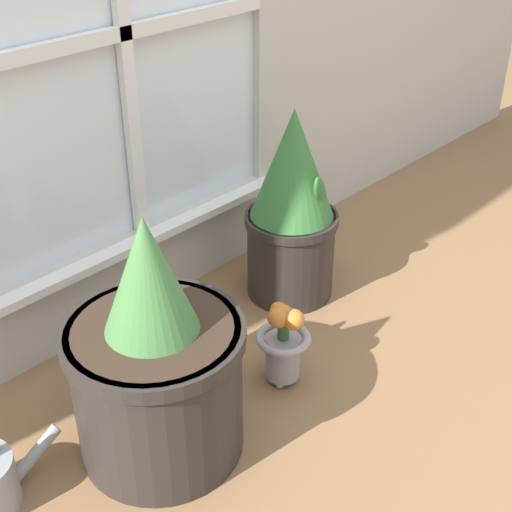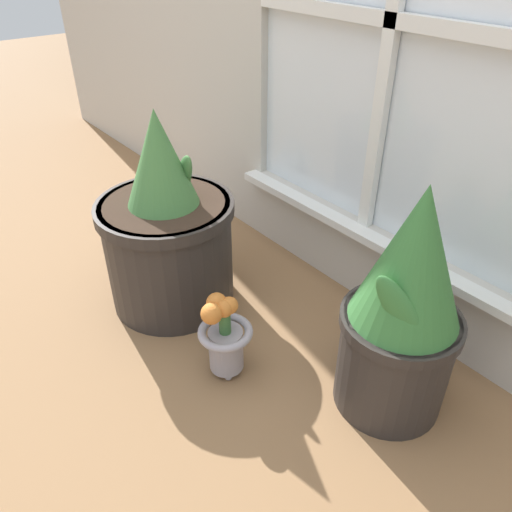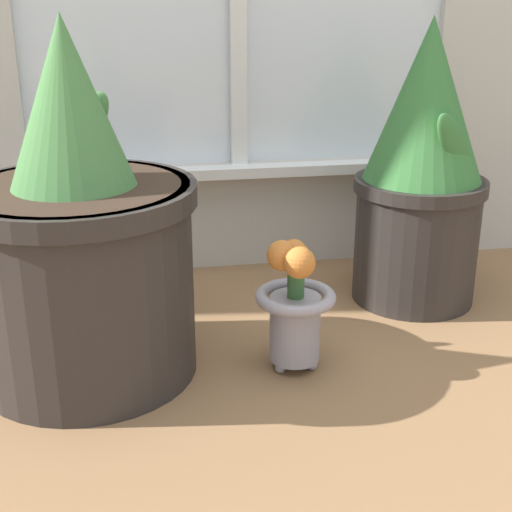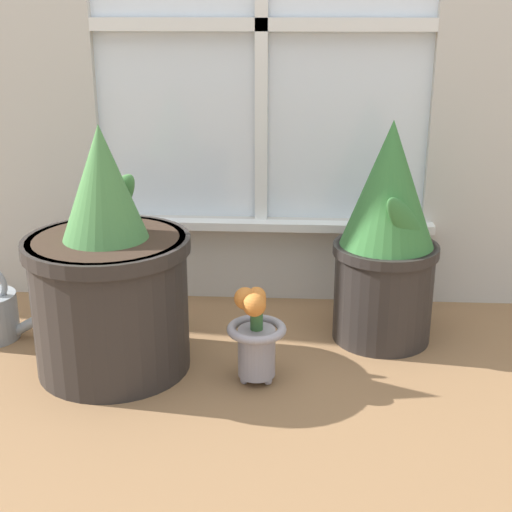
# 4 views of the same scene
# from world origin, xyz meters

# --- Properties ---
(ground_plane) EXTENTS (10.00, 10.00, 0.00)m
(ground_plane) POSITION_xyz_m (0.00, 0.00, 0.00)
(ground_plane) COLOR olive
(potted_plant_left) EXTENTS (0.40, 0.40, 0.61)m
(potted_plant_left) POSITION_xyz_m (-0.34, 0.21, 0.24)
(potted_plant_left) COLOR #2D2826
(potted_plant_left) RESTS_ON ground_plane
(potted_plant_right) EXTENTS (0.28, 0.28, 0.59)m
(potted_plant_right) POSITION_xyz_m (0.34, 0.41, 0.28)
(potted_plant_right) COLOR #2D2826
(potted_plant_right) RESTS_ON ground_plane
(flower_vase) EXTENTS (0.14, 0.14, 0.24)m
(flower_vase) POSITION_xyz_m (0.02, 0.15, 0.13)
(flower_vase) COLOR #99939E
(flower_vase) RESTS_ON ground_plane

